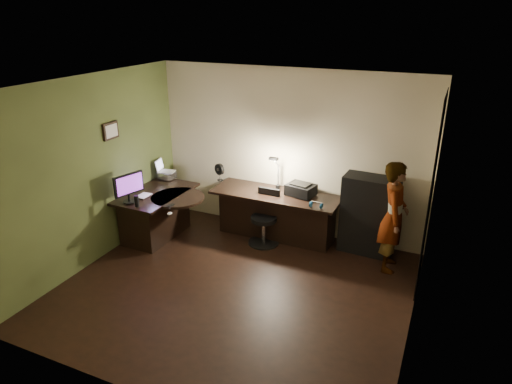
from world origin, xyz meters
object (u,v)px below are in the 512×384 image
at_px(desk_left, 158,215).
at_px(desk_right, 275,216).
at_px(monitor, 128,192).
at_px(office_chair, 264,218).
at_px(person, 394,217).
at_px(cabinet, 369,215).

relative_size(desk_left, desk_right, 0.66).
xyz_separation_m(desk_right, monitor, (-1.88, -1.26, 0.57)).
bearing_deg(office_chair, person, 2.71).
xyz_separation_m(desk_left, cabinet, (3.23, 0.91, 0.22)).
bearing_deg(desk_left, office_chair, 16.98).
height_order(desk_right, person, person).
distance_m(desk_left, cabinet, 3.36).
height_order(monitor, office_chair, monitor).
bearing_deg(office_chair, desk_left, -163.40).
bearing_deg(monitor, desk_left, 93.83).
height_order(desk_left, cabinet, cabinet).
xyz_separation_m(monitor, person, (3.74, 1.05, -0.15)).
xyz_separation_m(cabinet, person, (0.40, -0.36, 0.20)).
xyz_separation_m(monitor, office_chair, (1.79, 0.98, -0.52)).
distance_m(desk_left, person, 3.69).
height_order(monitor, person, person).
bearing_deg(desk_right, cabinet, 6.34).
distance_m(cabinet, office_chair, 1.61).
bearing_deg(person, cabinet, 40.57).
bearing_deg(desk_left, desk_right, 24.41).
distance_m(desk_right, person, 1.92).
relative_size(cabinet, monitor, 2.44).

